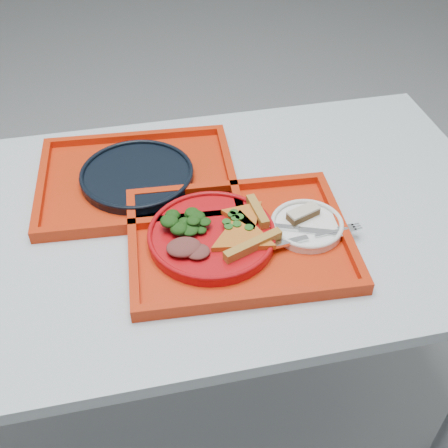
# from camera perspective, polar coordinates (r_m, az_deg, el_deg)

# --- Properties ---
(ground) EXTENTS (10.00, 10.00, 0.00)m
(ground) POSITION_cam_1_polar(r_m,az_deg,el_deg) (1.81, -5.64, -17.83)
(ground) COLOR gray
(ground) RESTS_ON ground
(table) EXTENTS (1.60, 0.80, 0.75)m
(table) POSITION_cam_1_polar(r_m,az_deg,el_deg) (1.27, -7.66, -2.39)
(table) COLOR #AEB9C4
(table) RESTS_ON ground
(tray_main) EXTENTS (0.47, 0.38, 0.01)m
(tray_main) POSITION_cam_1_polar(r_m,az_deg,el_deg) (1.16, 1.53, -1.77)
(tray_main) COLOR red
(tray_main) RESTS_ON table
(tray_far) EXTENTS (0.47, 0.38, 0.01)m
(tray_far) POSITION_cam_1_polar(r_m,az_deg,el_deg) (1.32, -8.76, 4.34)
(tray_far) COLOR red
(tray_far) RESTS_ON table
(dinner_plate) EXTENTS (0.26, 0.26, 0.02)m
(dinner_plate) POSITION_cam_1_polar(r_m,az_deg,el_deg) (1.15, -1.25, -1.29)
(dinner_plate) COLOR #AE0B10
(dinner_plate) RESTS_ON tray_main
(side_plate) EXTENTS (0.15, 0.15, 0.01)m
(side_plate) POSITION_cam_1_polar(r_m,az_deg,el_deg) (1.18, 8.40, -0.27)
(side_plate) COLOR white
(side_plate) RESTS_ON tray_main
(navy_plate) EXTENTS (0.26, 0.26, 0.02)m
(navy_plate) POSITION_cam_1_polar(r_m,az_deg,el_deg) (1.32, -8.82, 4.82)
(navy_plate) COLOR black
(navy_plate) RESTS_ON tray_far
(pizza_slice_a) EXTENTS (0.17, 0.18, 0.02)m
(pizza_slice_a) POSITION_cam_1_polar(r_m,az_deg,el_deg) (1.12, 1.88, -1.06)
(pizza_slice_a) COLOR orange
(pizza_slice_a) RESTS_ON dinner_plate
(pizza_slice_b) EXTENTS (0.11, 0.10, 0.02)m
(pizza_slice_b) POSITION_cam_1_polar(r_m,az_deg,el_deg) (1.17, 2.22, 1.03)
(pizza_slice_b) COLOR orange
(pizza_slice_b) RESTS_ON dinner_plate
(salad_heap) EXTENTS (0.09, 0.08, 0.04)m
(salad_heap) POSITION_cam_1_polar(r_m,az_deg,el_deg) (1.15, -4.02, 0.77)
(salad_heap) COLOR black
(salad_heap) RESTS_ON dinner_plate
(meat_portion) EXTENTS (0.07, 0.06, 0.02)m
(meat_portion) POSITION_cam_1_polar(r_m,az_deg,el_deg) (1.10, -4.11, -2.36)
(meat_portion) COLOR brown
(meat_portion) RESTS_ON dinner_plate
(dessert_bar) EXTENTS (0.07, 0.05, 0.02)m
(dessert_bar) POSITION_cam_1_polar(r_m,az_deg,el_deg) (1.19, 8.05, 1.08)
(dessert_bar) COLOR #483118
(dessert_bar) RESTS_ON side_plate
(knife) EXTENTS (0.18, 0.08, 0.01)m
(knife) POSITION_cam_1_polar(r_m,az_deg,el_deg) (1.16, 8.32, -0.57)
(knife) COLOR silver
(knife) RESTS_ON side_plate
(fork) EXTENTS (0.19, 0.04, 0.01)m
(fork) POSITION_cam_1_polar(r_m,az_deg,el_deg) (1.15, 9.15, -1.23)
(fork) COLOR silver
(fork) RESTS_ON side_plate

